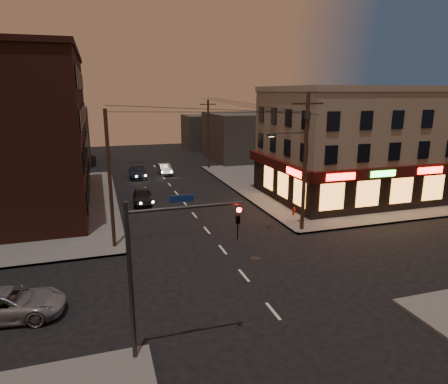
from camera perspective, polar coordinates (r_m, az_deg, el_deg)
name	(u,v)px	position (r m, az deg, el deg)	size (l,w,h in m)	color
ground	(244,276)	(23.20, 2.85, -11.83)	(120.00, 120.00, 0.00)	black
sidewalk_ne	(334,183)	(47.21, 15.39, 1.30)	(24.00, 28.00, 0.15)	#514F4C
pizza_building	(351,143)	(40.64, 17.65, 6.69)	(15.85, 12.85, 10.50)	tan
brick_apartment	(10,134)	(39.32, -28.24, 7.37)	(12.00, 20.00, 13.00)	#411D14
bg_building_ne_a	(243,136)	(61.72, 2.77, 7.94)	(10.00, 12.00, 7.00)	#3F3D3A
bg_building_nw	(56,136)	(62.07, -22.93, 7.35)	(9.00, 10.00, 8.00)	#3F3D3A
bg_building_ne_b	(207,132)	(74.43, -2.49, 8.61)	(8.00, 8.00, 6.00)	#3F3D3A
utility_pole_main	(304,155)	(29.29, 11.35, 5.24)	(4.20, 0.44, 10.00)	#382619
utility_pole_far	(208,134)	(53.71, -2.25, 8.25)	(0.26, 0.26, 9.00)	#382619
utility_pole_west	(110,180)	(26.59, -15.99, 1.64)	(0.24, 0.24, 9.00)	#382619
traffic_signal	(158,257)	(15.25, -9.47, -9.21)	(4.49, 0.32, 6.47)	#333538
suv_cross	(8,304)	(21.42, -28.50, -13.91)	(2.31, 5.01, 1.39)	gray
sedan_near	(142,196)	(37.80, -11.60, -0.59)	(1.71, 4.26, 1.45)	black
sedan_mid	(165,169)	(51.06, -8.46, 3.26)	(1.38, 3.96, 1.31)	slate
sedan_far	(137,171)	(49.71, -12.27, 2.90)	(2.07, 5.08, 1.47)	#182031
fire_hydrant	(294,211)	(33.77, 9.93, -2.67)	(0.28, 0.28, 0.66)	#9D1A0E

